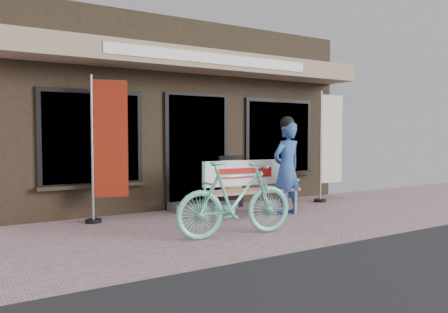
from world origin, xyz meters
TOP-DOWN VIEW (x-y plane):
  - ground at (0.00, 0.00)m, footprint 70.00×70.00m
  - storefront at (0.00, 4.96)m, footprint 7.00×6.77m
  - neighbor_right_near at (8.50, 5.50)m, footprint 10.00×7.00m
  - bench at (0.39, 0.78)m, footprint 1.79×0.56m
  - person at (1.03, 0.54)m, footprint 0.64×0.47m
  - bicycle at (-0.66, -0.42)m, footprint 1.79×0.66m
  - nobori_red at (-1.88, 1.49)m, footprint 0.70×0.31m
  - nobori_cream at (2.76, 1.23)m, footprint 0.69×0.28m
  - menu_stand at (0.53, 1.61)m, footprint 0.51×0.16m

SIDE VIEW (x-z plane):
  - ground at x=0.00m, z-range 0.00..0.00m
  - menu_stand at x=0.53m, z-range 0.01..1.02m
  - bicycle at x=-0.66m, z-range 0.00..1.05m
  - bench at x=0.39m, z-range 0.08..1.04m
  - person at x=1.03m, z-range -0.01..1.72m
  - nobori_cream at x=2.76m, z-range 0.04..2.35m
  - nobori_red at x=-1.88m, z-range 0.04..2.40m
  - neighbor_right_near at x=8.50m, z-range 0.00..5.60m
  - storefront at x=0.00m, z-range -0.01..5.99m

